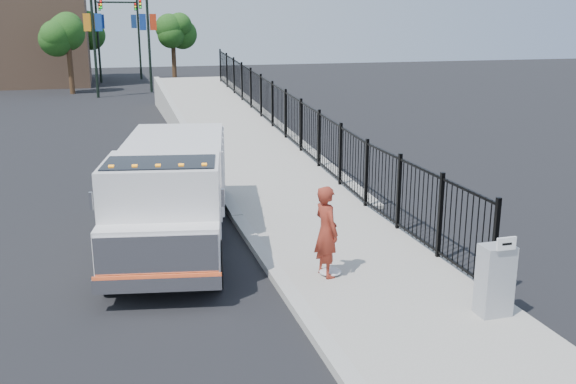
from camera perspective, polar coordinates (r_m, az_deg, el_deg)
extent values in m
plane|color=black|center=(12.93, -0.94, -7.79)|extent=(120.00, 120.00, 0.00)
cube|color=#9E998E|center=(11.84, 10.83, -10.03)|extent=(3.55, 12.00, 0.12)
cube|color=#ADAAA3|center=(11.16, 1.78, -11.27)|extent=(0.30, 12.00, 0.16)
cube|color=#9E998E|center=(28.44, -5.18, 4.90)|extent=(3.95, 24.06, 3.19)
cube|color=black|center=(24.77, -0.21, 5.54)|extent=(0.10, 28.00, 1.80)
cube|color=black|center=(15.19, -10.06, -2.42)|extent=(2.11, 6.47, 0.21)
cube|color=white|center=(12.85, -11.00, -1.32)|extent=(2.56, 2.45, 1.88)
cube|color=white|center=(11.88, -11.42, -5.10)|extent=(2.30, 1.06, 0.94)
cube|color=silver|center=(11.56, -11.59, -5.70)|extent=(2.14, 0.47, 0.80)
cube|color=silver|center=(11.66, -11.51, -8.00)|extent=(2.25, 0.58, 0.26)
cube|color=#DF4B1F|center=(11.61, -11.55, -7.35)|extent=(2.23, 0.46, 0.06)
cube|color=black|center=(12.48, -11.23, 0.86)|extent=(2.26, 1.59, 0.80)
cube|color=white|center=(16.12, -9.88, 2.09)|extent=(2.95, 4.31, 1.60)
cube|color=silver|center=(12.02, -17.11, -0.77)|extent=(0.07, 0.07, 0.33)
cube|color=silver|center=(11.76, -5.82, -0.51)|extent=(0.07, 0.07, 0.33)
cube|color=orange|center=(12.19, -15.45, 2.18)|extent=(0.11, 0.09, 0.06)
cube|color=orange|center=(12.12, -13.47, 2.24)|extent=(0.11, 0.09, 0.06)
cube|color=orange|center=(12.07, -11.48, 2.30)|extent=(0.11, 0.09, 0.06)
cube|color=orange|center=(12.03, -9.47, 2.35)|extent=(0.11, 0.09, 0.06)
cube|color=orange|center=(12.00, -7.45, 2.41)|extent=(0.11, 0.09, 0.06)
cylinder|color=black|center=(12.69, -15.53, -6.54)|extent=(0.47, 0.98, 0.94)
cylinder|color=black|center=(12.48, -6.51, -6.43)|extent=(0.47, 0.98, 0.94)
cylinder|color=black|center=(17.01, -12.91, -0.82)|extent=(0.47, 0.98, 0.94)
cylinder|color=black|center=(16.86, -6.24, -0.66)|extent=(0.47, 0.98, 0.94)
cylinder|color=black|center=(18.00, -12.50, 0.09)|extent=(0.47, 0.98, 0.94)
cylinder|color=black|center=(17.86, -6.19, 0.24)|extent=(0.47, 0.98, 0.94)
imported|color=maroon|center=(12.54, 3.42, -3.52)|extent=(0.56, 0.74, 1.83)
cube|color=gray|center=(11.55, 17.91, -7.47)|extent=(0.55, 0.40, 1.25)
cube|color=white|center=(11.13, 18.84, -4.37)|extent=(0.35, 0.04, 0.22)
ellipsoid|color=silver|center=(12.88, 3.78, -7.07)|extent=(0.45, 0.45, 0.11)
cylinder|color=black|center=(44.23, -16.89, 13.19)|extent=(0.18, 0.18, 8.00)
cube|color=black|center=(44.31, -13.01, 15.98)|extent=(0.18, 0.22, 0.60)
cube|color=#163F97|center=(44.22, -16.51, 14.26)|extent=(0.45, 0.04, 1.10)
cube|color=orange|center=(44.22, -17.44, 14.19)|extent=(0.45, 0.04, 1.10)
cylinder|color=black|center=(46.77, -12.29, 13.56)|extent=(0.18, 0.18, 8.00)
cube|color=black|center=(46.65, -16.29, 15.71)|extent=(0.18, 0.22, 0.60)
cube|color=red|center=(46.78, -11.90, 14.57)|extent=(0.45, 0.04, 1.10)
cube|color=navy|center=(46.74, -12.79, 14.52)|extent=(0.45, 0.04, 1.10)
cylinder|color=black|center=(54.62, -16.57, 13.48)|extent=(0.18, 0.18, 8.00)
cube|color=black|center=(54.65, -15.01, 16.00)|extent=(3.20, 0.08, 0.08)
cube|color=black|center=(54.70, -13.43, 15.73)|extent=(0.18, 0.22, 0.60)
cube|color=#103095|center=(54.62, -16.25, 14.34)|extent=(0.45, 0.04, 1.10)
cube|color=#C6900A|center=(54.62, -17.01, 14.29)|extent=(0.45, 0.04, 1.10)
cylinder|color=black|center=(57.00, -13.13, 13.75)|extent=(0.18, 0.18, 8.00)
cube|color=black|center=(56.93, -14.95, 15.95)|extent=(3.20, 0.08, 0.08)
cube|color=black|center=(56.91, -16.42, 15.50)|extent=(0.18, 0.22, 0.60)
cube|color=#EB581D|center=(57.01, -12.82, 14.57)|extent=(0.45, 0.04, 1.10)
cube|color=navy|center=(56.97, -13.55, 14.53)|extent=(0.45, 0.04, 1.10)
cylinder|color=#382314|center=(47.13, -18.75, 10.20)|extent=(0.36, 0.36, 3.20)
sphere|color=#194714|center=(47.02, -19.00, 13.11)|extent=(2.56, 2.56, 2.56)
cylinder|color=#382314|center=(53.03, -10.09, 11.23)|extent=(0.36, 0.36, 3.20)
sphere|color=#194714|center=(52.93, -10.22, 13.82)|extent=(2.18, 2.18, 2.18)
cylinder|color=#382314|center=(60.42, -17.38, 11.24)|extent=(0.36, 0.36, 3.20)
sphere|color=#194714|center=(60.33, -17.56, 13.51)|extent=(3.04, 3.04, 3.04)
cube|color=#8C664C|center=(55.83, -22.65, 12.98)|extent=(10.00, 10.00, 8.00)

